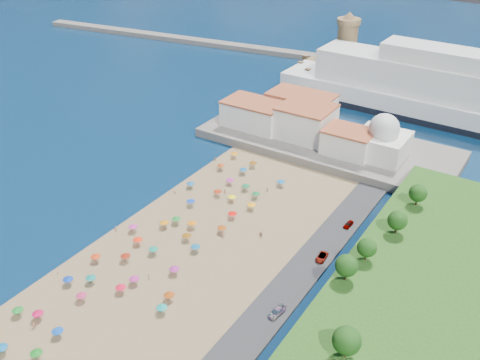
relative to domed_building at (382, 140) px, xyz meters
The scene contains 12 objects.
ground 77.60m from the domed_building, 112.91° to the right, with size 700.00×700.00×0.00m, color #071938.
terrace 21.44m from the domed_building, behind, with size 90.00×36.00×3.00m, color #59544C.
jetty 56.51m from the domed_building, 138.62° to the left, with size 18.00×70.00×2.40m, color #59544C.
breakwater 162.43m from the domed_building, 149.64° to the left, with size 200.00×7.00×2.60m, color #59544C.
waterfront_buildings 33.17m from the domed_building, behind, with size 57.00×29.00×11.00m.
domed_building is the anchor object (origin of this frame).
fortress 79.11m from the domed_building, 122.08° to the left, with size 40.00×40.00×32.40m.
cruise_ship 52.41m from the domed_building, 70.88° to the left, with size 155.85×26.46×33.96m.
beach_parasols 88.04m from the domed_building, 110.81° to the right, with size 31.89×115.59×2.20m.
beachgoers 78.52m from the domed_building, 114.09° to the right, with size 36.36×96.11×1.89m.
parked_cars 63.93m from the domed_building, 84.58° to the right, with size 2.71×44.61×1.44m.
hillside_trees 82.58m from the domed_building, 76.43° to the right, with size 14.09×109.55×7.09m.
Camera 1 is at (76.31, -87.17, 85.58)m, focal length 40.00 mm.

